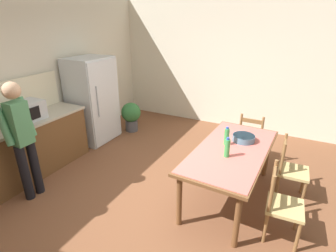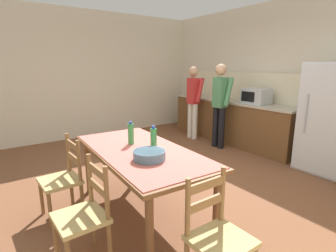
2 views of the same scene
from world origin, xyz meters
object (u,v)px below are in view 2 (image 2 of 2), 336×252
microwave (256,96)px  serving_bowl (149,154)px  person_at_sink (193,99)px  bottle_off_centre (154,139)px  chair_head_end (217,237)px  bottle_near_centre (131,134)px  chair_side_near_right (85,215)px  refrigerator (334,119)px  dining_table (141,156)px  person_at_counter (220,102)px  chair_side_near_left (63,179)px

microwave → serving_bowl: (1.13, -3.16, -0.25)m
person_at_sink → microwave: bearing=-69.3°
bottle_off_centre → chair_head_end: size_ratio=0.30×
bottle_near_centre → chair_side_near_right: 1.10m
serving_bowl → bottle_off_centre: bearing=139.8°
refrigerator → dining_table: (-0.67, -3.06, -0.17)m
dining_table → chair_head_end: chair_head_end is taller
dining_table → person_at_counter: bearing=116.4°
bottle_near_centre → bottle_off_centre: size_ratio=1.00×
refrigerator → bottle_near_centre: 3.18m
serving_bowl → person_at_sink: person_at_sink is taller
chair_side_near_right → person_at_counter: bearing=114.5°
chair_head_end → person_at_sink: 4.30m
person_at_sink → refrigerator: bearing=-80.2°
bottle_near_centre → microwave: bearing=100.4°
microwave → dining_table: microwave is taller
chair_side_near_right → person_at_counter: 3.76m
dining_table → bottle_off_centre: bottle_off_centre is taller
person_at_sink → serving_bowl: bearing=-137.4°
refrigerator → chair_head_end: (0.58, -3.12, -0.42)m
microwave → bottle_off_centre: (0.90, -2.97, -0.18)m
person_at_sink → chair_side_near_right: bearing=-143.1°
refrigerator → bottle_near_centre: bearing=-106.6°
chair_side_near_left → serving_bowl: bearing=36.1°
refrigerator → person_at_sink: 2.83m
serving_bowl → chair_head_end: 0.99m
microwave → person_at_sink: bearing=-159.3°
dining_table → bottle_off_centre: (0.10, 0.11, 0.21)m
refrigerator → person_at_counter: bearing=-165.6°
dining_table → chair_side_near_right: size_ratio=2.14×
microwave → person_at_counter: 0.71m
bottle_off_centre → refrigerator: bearing=79.1°
microwave → person_at_counter: (-0.47, -0.52, -0.12)m
dining_table → bottle_near_centre: bottle_near_centre is taller
refrigerator → bottle_off_centre: (-0.57, -2.95, 0.04)m
chair_side_near_right → chair_side_near_left: 0.86m
bottle_off_centre → person_at_counter: person_at_counter is taller
microwave → chair_side_near_right: 4.08m
serving_bowl → chair_side_near_left: size_ratio=0.35×
bottle_near_centre → bottle_off_centre: (0.34, 0.10, 0.00)m
microwave → serving_bowl: size_ratio=1.56×
chair_head_end → person_at_counter: person_at_counter is taller
chair_head_end → dining_table: bearing=87.0°
chair_side_near_right → chair_head_end: 1.11m
microwave → dining_table: size_ratio=0.26×
bottle_near_centre → person_at_sink: size_ratio=0.16×
microwave → serving_bowl: bearing=-70.3°
dining_table → chair_side_near_right: (0.39, -0.77, -0.25)m
chair_side_near_right → chair_side_near_left: size_ratio=1.00×
bottle_off_centre → bottle_near_centre: bearing=-163.6°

